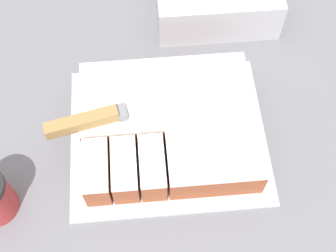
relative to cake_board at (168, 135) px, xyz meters
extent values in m
plane|color=#4C4742|center=(0.07, 0.09, -0.96)|extent=(8.00, 8.00, 0.00)
cube|color=slate|center=(0.07, 0.09, -0.48)|extent=(1.40, 1.10, 0.96)
cube|color=silver|center=(0.00, 0.00, 0.00)|extent=(0.35, 0.30, 0.01)
cube|color=#994C2D|center=(0.00, 0.05, 0.03)|extent=(0.30, 0.15, 0.06)
cube|color=white|center=(0.00, 0.05, 0.06)|extent=(0.30, 0.15, 0.01)
cube|color=#994C2D|center=(0.07, -0.08, 0.03)|extent=(0.16, 0.10, 0.06)
cube|color=white|center=(0.07, -0.08, 0.06)|extent=(0.16, 0.10, 0.01)
cube|color=#994C2D|center=(-0.13, -0.08, 0.03)|extent=(0.04, 0.10, 0.06)
cube|color=white|center=(-0.13, -0.08, 0.06)|extent=(0.04, 0.10, 0.01)
cube|color=#994C2D|center=(-0.08, -0.08, 0.03)|extent=(0.04, 0.10, 0.06)
cube|color=white|center=(-0.08, -0.08, 0.06)|extent=(0.04, 0.10, 0.01)
cube|color=#994C2D|center=(-0.03, -0.08, 0.03)|extent=(0.04, 0.10, 0.06)
cube|color=white|center=(-0.03, -0.08, 0.06)|extent=(0.04, 0.10, 0.01)
cube|color=silver|center=(0.02, 0.03, 0.07)|extent=(0.21, 0.07, 0.00)
cube|color=slate|center=(-0.08, 0.01, 0.08)|extent=(0.02, 0.03, 0.02)
cube|color=olive|center=(-0.15, 0.00, 0.08)|extent=(0.13, 0.05, 0.02)
camera|label=1|loc=(-0.03, -0.40, 0.76)|focal=50.00mm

